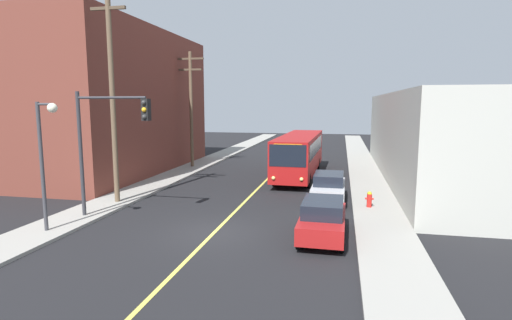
{
  "coord_description": "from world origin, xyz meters",
  "views": [
    {
      "loc": [
        5.28,
        -16.05,
        5.55
      ],
      "look_at": [
        0.0,
        8.73,
        2.0
      ],
      "focal_mm": 28.04,
      "sensor_mm": 36.0,
      "label": 1
    }
  ],
  "objects_px": {
    "parked_car_silver": "(329,187)",
    "traffic_signal_left_corner": "(108,131)",
    "utility_pole_mid": "(191,104)",
    "city_bus": "(300,153)",
    "fire_hydrant": "(369,199)",
    "parked_car_red": "(323,218)",
    "utility_pole_near": "(112,84)",
    "street_lamp_left": "(45,148)"
  },
  "relations": [
    {
      "from": "utility_pole_near",
      "to": "street_lamp_left",
      "type": "xyz_separation_m",
      "value": [
        0.05,
        -5.33,
        -2.88
      ]
    },
    {
      "from": "traffic_signal_left_corner",
      "to": "parked_car_red",
      "type": "bearing_deg",
      "value": -3.07
    },
    {
      "from": "city_bus",
      "to": "utility_pole_mid",
      "type": "height_order",
      "value": "utility_pole_mid"
    },
    {
      "from": "utility_pole_near",
      "to": "utility_pole_mid",
      "type": "bearing_deg",
      "value": 92.4
    },
    {
      "from": "city_bus",
      "to": "fire_hydrant",
      "type": "bearing_deg",
      "value": -63.16
    },
    {
      "from": "utility_pole_near",
      "to": "street_lamp_left",
      "type": "height_order",
      "value": "utility_pole_near"
    },
    {
      "from": "parked_car_silver",
      "to": "utility_pole_mid",
      "type": "xyz_separation_m",
      "value": [
        -12.1,
        9.86,
        4.71
      ]
    },
    {
      "from": "city_bus",
      "to": "parked_car_silver",
      "type": "distance_m",
      "value": 8.13
    },
    {
      "from": "parked_car_silver",
      "to": "utility_pole_near",
      "type": "bearing_deg",
      "value": -164.7
    },
    {
      "from": "parked_car_red",
      "to": "street_lamp_left",
      "type": "xyz_separation_m",
      "value": [
        -11.47,
        -1.92,
        2.9
      ]
    },
    {
      "from": "traffic_signal_left_corner",
      "to": "street_lamp_left",
      "type": "height_order",
      "value": "traffic_signal_left_corner"
    },
    {
      "from": "utility_pole_mid",
      "to": "fire_hydrant",
      "type": "bearing_deg",
      "value": -38.53
    },
    {
      "from": "parked_car_silver",
      "to": "street_lamp_left",
      "type": "height_order",
      "value": "street_lamp_left"
    },
    {
      "from": "city_bus",
      "to": "utility_pole_near",
      "type": "height_order",
      "value": "utility_pole_near"
    },
    {
      "from": "city_bus",
      "to": "fire_hydrant",
      "type": "height_order",
      "value": "city_bus"
    },
    {
      "from": "parked_car_red",
      "to": "utility_pole_mid",
      "type": "distance_m",
      "value": 20.91
    },
    {
      "from": "city_bus",
      "to": "fire_hydrant",
      "type": "distance_m",
      "value": 10.37
    },
    {
      "from": "city_bus",
      "to": "utility_pole_near",
      "type": "distance_m",
      "value": 14.93
    },
    {
      "from": "city_bus",
      "to": "parked_car_red",
      "type": "xyz_separation_m",
      "value": [
        2.44,
        -14.25,
        -0.98
      ]
    },
    {
      "from": "parked_car_silver",
      "to": "utility_pole_mid",
      "type": "height_order",
      "value": "utility_pole_mid"
    },
    {
      "from": "city_bus",
      "to": "fire_hydrant",
      "type": "relative_size",
      "value": 14.53
    },
    {
      "from": "utility_pole_near",
      "to": "traffic_signal_left_corner",
      "type": "bearing_deg",
      "value": -62.96
    },
    {
      "from": "parked_car_silver",
      "to": "fire_hydrant",
      "type": "height_order",
      "value": "parked_car_silver"
    },
    {
      "from": "parked_car_silver",
      "to": "traffic_signal_left_corner",
      "type": "xyz_separation_m",
      "value": [
        -10.09,
        -6.02,
        3.46
      ]
    },
    {
      "from": "parked_car_silver",
      "to": "utility_pole_near",
      "type": "relative_size",
      "value": 0.37
    },
    {
      "from": "traffic_signal_left_corner",
      "to": "city_bus",
      "type": "bearing_deg",
      "value": 60.96
    },
    {
      "from": "city_bus",
      "to": "utility_pole_mid",
      "type": "xyz_separation_m",
      "value": [
        -9.62,
        2.17,
        3.73
      ]
    },
    {
      "from": "utility_pole_mid",
      "to": "traffic_signal_left_corner",
      "type": "xyz_separation_m",
      "value": [
        2.01,
        -15.88,
        -1.25
      ]
    },
    {
      "from": "utility_pole_mid",
      "to": "traffic_signal_left_corner",
      "type": "height_order",
      "value": "utility_pole_mid"
    },
    {
      "from": "utility_pole_near",
      "to": "traffic_signal_left_corner",
      "type": "xyz_separation_m",
      "value": [
        1.46,
        -2.86,
        -2.32
      ]
    },
    {
      "from": "city_bus",
      "to": "parked_car_red",
      "type": "bearing_deg",
      "value": -80.27
    },
    {
      "from": "parked_car_red",
      "to": "parked_car_silver",
      "type": "distance_m",
      "value": 6.56
    },
    {
      "from": "city_bus",
      "to": "traffic_signal_left_corner",
      "type": "distance_m",
      "value": 15.87
    },
    {
      "from": "parked_car_red",
      "to": "traffic_signal_left_corner",
      "type": "xyz_separation_m",
      "value": [
        -10.05,
        0.54,
        3.46
      ]
    },
    {
      "from": "parked_car_red",
      "to": "utility_pole_near",
      "type": "distance_m",
      "value": 13.33
    },
    {
      "from": "parked_car_red",
      "to": "street_lamp_left",
      "type": "distance_m",
      "value": 11.99
    },
    {
      "from": "traffic_signal_left_corner",
      "to": "street_lamp_left",
      "type": "xyz_separation_m",
      "value": [
        -1.42,
        -2.46,
        -0.56
      ]
    },
    {
      "from": "city_bus",
      "to": "street_lamp_left",
      "type": "distance_m",
      "value": 18.62
    },
    {
      "from": "street_lamp_left",
      "to": "fire_hydrant",
      "type": "xyz_separation_m",
      "value": [
        13.68,
        6.98,
        -3.16
      ]
    },
    {
      "from": "parked_car_silver",
      "to": "traffic_signal_left_corner",
      "type": "bearing_deg",
      "value": -149.17
    },
    {
      "from": "parked_car_silver",
      "to": "city_bus",
      "type": "bearing_deg",
      "value": 107.87
    },
    {
      "from": "fire_hydrant",
      "to": "utility_pole_near",
      "type": "bearing_deg",
      "value": -173.13
    }
  ]
}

